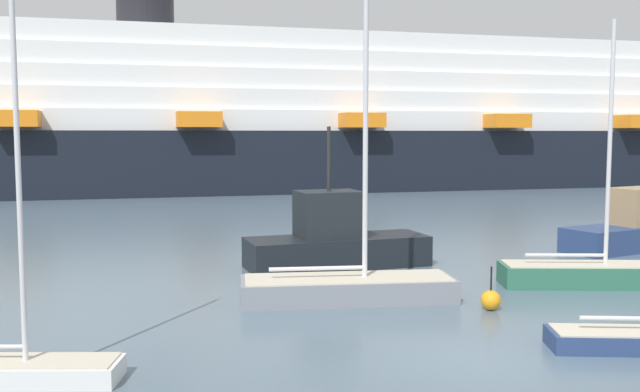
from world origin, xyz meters
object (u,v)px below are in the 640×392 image
sailboat_1 (8,362)px  fishing_boat_0 (335,241)px  sailboat_2 (348,285)px  channel_buoy_0 (491,300)px  cruise_ship (337,123)px  fishing_boat_1 (637,227)px  sailboat_3 (591,272)px

sailboat_1 → fishing_boat_0: (10.84, 11.27, 0.64)m
sailboat_2 → channel_buoy_0: size_ratio=7.33×
sailboat_2 → fishing_boat_0: (1.21, 5.88, 0.57)m
cruise_ship → channel_buoy_0: bearing=-100.2°
channel_buoy_0 → fishing_boat_1: bearing=35.2°
sailboat_2 → sailboat_1: bearing=-142.8°
sailboat_3 → cruise_ship: bearing=101.2°
sailboat_1 → sailboat_2: (9.63, 5.39, 0.07)m
fishing_boat_0 → channel_buoy_0: (2.81, -8.21, -0.77)m
sailboat_2 → cruise_ship: cruise_ship is taller
sailboat_3 → channel_buoy_0: (-5.28, -2.27, -0.20)m
fishing_boat_0 → channel_buoy_0: fishing_boat_0 is taller
sailboat_1 → sailboat_3: sailboat_1 is taller
fishing_boat_1 → channel_buoy_0: (-12.65, -8.91, -0.72)m
sailboat_2 → cruise_ship: 49.33m
cruise_ship → sailboat_3: bearing=-94.4°
sailboat_2 → sailboat_3: (9.30, -0.06, 0.01)m
fishing_boat_0 → cruise_ship: 43.32m
channel_buoy_0 → cruise_ship: 50.71m
sailboat_1 → channel_buoy_0: size_ratio=6.96×
sailboat_1 → sailboat_3: size_ratio=1.01×
sailboat_2 → channel_buoy_0: 4.65m
sailboat_1 → fishing_boat_0: bearing=60.4°
sailboat_2 → fishing_boat_0: sailboat_2 is taller
sailboat_2 → sailboat_3: 9.30m
sailboat_1 → fishing_boat_0: size_ratio=1.25×
sailboat_1 → sailboat_2: bearing=43.5°
channel_buoy_0 → cruise_ship: (9.17, 49.47, 6.32)m
sailboat_3 → sailboat_1: bearing=-148.4°
fishing_boat_1 → fishing_boat_0: bearing=168.7°
fishing_boat_0 → fishing_boat_1: fishing_boat_0 is taller
sailboat_3 → fishing_boat_1: 9.93m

